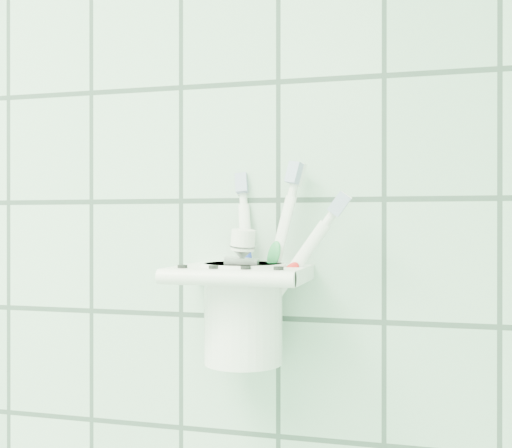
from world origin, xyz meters
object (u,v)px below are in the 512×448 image
toothbrush_blue (252,254)px  toothbrush_orange (235,255)px  toothbrush_pink (251,258)px  toothpaste_tube (235,283)px  cup (243,309)px  holder_bracket (240,275)px

toothbrush_blue → toothbrush_orange: size_ratio=1.07×
toothbrush_pink → toothpaste_tube: 0.03m
cup → toothbrush_pink: 0.05m
cup → toothpaste_tube: bearing=-114.3°
cup → toothbrush_blue: bearing=7.0°
holder_bracket → toothbrush_blue: 0.02m
holder_bracket → toothpaste_tube: 0.01m
toothpaste_tube → toothbrush_orange: bearing=105.8°
toothbrush_pink → toothpaste_tube: toothbrush_pink is taller
toothbrush_pink → toothbrush_blue: size_ratio=0.96×
toothbrush_pink → toothbrush_orange: bearing=156.7°
cup → toothbrush_orange: (-0.01, 0.01, 0.05)m
toothbrush_pink → toothbrush_blue: bearing=46.6°
holder_bracket → toothbrush_orange: 0.02m
toothpaste_tube → holder_bracket: bearing=60.3°
toothbrush_orange → cup: bearing=-34.3°
toothbrush_orange → toothpaste_tube: bearing=-74.5°
cup → toothbrush_blue: (0.01, 0.00, 0.06)m
toothbrush_pink → toothbrush_orange: 0.02m
toothbrush_pink → toothbrush_blue: (0.00, 0.00, 0.00)m
holder_bracket → cup: 0.03m
holder_bracket → toothbrush_orange: size_ratio=0.71×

